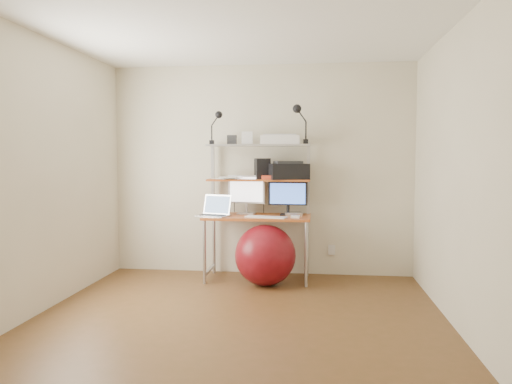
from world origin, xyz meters
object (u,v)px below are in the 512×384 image
(monitor_silver, at_px, (246,192))
(exercise_ball, at_px, (265,255))
(laptop, at_px, (215,212))
(monitor_black, at_px, (288,196))
(printer, at_px, (288,171))

(monitor_silver, xyz_separation_m, exercise_ball, (0.26, -0.38, -0.67))
(laptop, xyz_separation_m, exercise_ball, (0.58, -0.14, -0.46))
(monitor_silver, xyz_separation_m, laptop, (-0.32, -0.24, -0.21))
(monitor_silver, xyz_separation_m, monitor_black, (0.49, -0.06, -0.04))
(laptop, height_order, exercise_ball, laptop)
(monitor_silver, bearing_deg, printer, 4.62)
(exercise_ball, bearing_deg, laptop, 166.29)
(monitor_silver, relative_size, monitor_black, 1.08)
(monitor_black, bearing_deg, printer, 91.66)
(monitor_silver, xyz_separation_m, printer, (0.49, -0.02, 0.25))
(monitor_black, distance_m, printer, 0.29)
(monitor_silver, relative_size, printer, 0.95)
(monitor_black, height_order, laptop, monitor_black)
(monitor_black, distance_m, exercise_ball, 0.74)
(monitor_silver, height_order, printer, printer)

